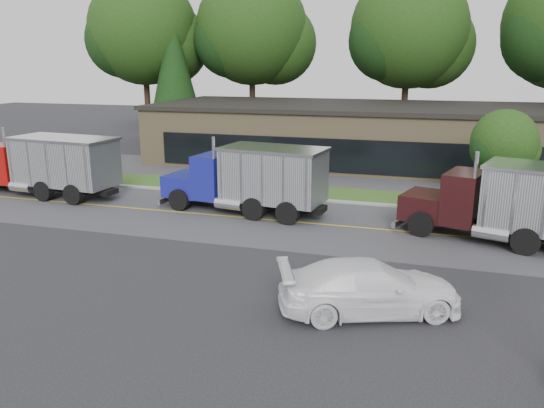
{
  "coord_description": "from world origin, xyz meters",
  "views": [
    {
      "loc": [
        6.31,
        -14.28,
        7.3
      ],
      "look_at": [
        0.44,
        5.45,
        1.8
      ],
      "focal_mm": 35.0,
      "sensor_mm": 36.0,
      "label": 1
    }
  ],
  "objects_px": {
    "dump_truck_red": "(46,164)",
    "rally_car": "(370,287)",
    "dump_truck_maroon": "(517,202)",
    "dump_truck_blue": "(252,178)"
  },
  "relations": [
    {
      "from": "dump_truck_blue",
      "to": "rally_car",
      "type": "height_order",
      "value": "dump_truck_blue"
    },
    {
      "from": "dump_truck_maroon",
      "to": "rally_car",
      "type": "height_order",
      "value": "dump_truck_maroon"
    },
    {
      "from": "dump_truck_red",
      "to": "rally_car",
      "type": "xyz_separation_m",
      "value": [
        19.11,
        -9.53,
        -1.02
      ]
    },
    {
      "from": "dump_truck_red",
      "to": "rally_car",
      "type": "bearing_deg",
      "value": 158.86
    },
    {
      "from": "rally_car",
      "to": "dump_truck_maroon",
      "type": "bearing_deg",
      "value": -53.91
    },
    {
      "from": "dump_truck_maroon",
      "to": "rally_car",
      "type": "distance_m",
      "value": 9.46
    },
    {
      "from": "dump_truck_red",
      "to": "dump_truck_maroon",
      "type": "bearing_deg",
      "value": -178.38
    },
    {
      "from": "dump_truck_maroon",
      "to": "rally_car",
      "type": "bearing_deg",
      "value": 74.65
    },
    {
      "from": "rally_car",
      "to": "dump_truck_red",
      "type": "bearing_deg",
      "value": 41.87
    },
    {
      "from": "dump_truck_blue",
      "to": "rally_car",
      "type": "distance_m",
      "value": 11.67
    }
  ]
}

